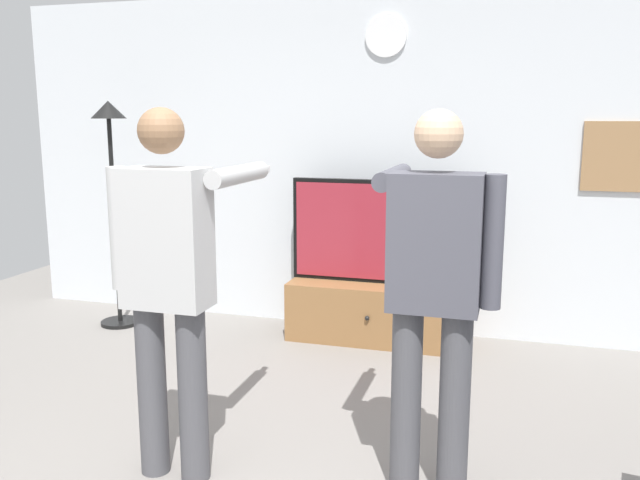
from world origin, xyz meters
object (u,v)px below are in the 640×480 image
Objects in this scene: television at (377,232)px; framed_picture at (629,157)px; tv_stand at (374,312)px; floor_lamp at (112,167)px; person_standing_nearer_couch at (434,284)px; person_standing_nearer_lamp at (169,275)px; wall_clock at (386,36)px.

framed_picture is (1.78, 0.25, 0.59)m from television.
tv_stand is 0.71× the size of floor_lamp.
person_standing_nearer_couch is (-1.09, -2.34, -0.45)m from framed_picture.
tv_stand is 0.74× the size of person_standing_nearer_lamp.
wall_clock reaches higher than tv_stand.
television is 2.12× the size of framed_picture.
floor_lamp is at bearing 147.34° from person_standing_nearer_couch.
television is 2.20m from person_standing_nearer_couch.
person_standing_nearer_lamp reaches higher than person_standing_nearer_couch.
framed_picture is at bearing 65.02° from person_standing_nearer_couch.
floor_lamp is 3.39m from person_standing_nearer_couch.
wall_clock is at bearing 13.45° from floor_lamp.
person_standing_nearer_couch reaches higher than tv_stand.
person_standing_nearer_lamp is (-0.52, -2.23, 0.78)m from tv_stand.
person_standing_nearer_lamp is at bearing -171.11° from person_standing_nearer_couch.
tv_stand is 2.13m from wall_clock.
floor_lamp is (-2.14, -0.51, -1.01)m from wall_clock.
floor_lamp reaches higher than person_standing_nearer_couch.
person_standing_nearer_couch is (0.69, -2.09, 0.15)m from television.
framed_picture is 3.96m from floor_lamp.
wall_clock is at bearing 106.57° from person_standing_nearer_couch.
person_standing_nearer_couch is (0.69, -2.33, -1.34)m from wall_clock.
person_standing_nearer_couch is at bearing -71.62° from television.
framed_picture reaches higher than tv_stand.
framed_picture is (1.78, 0.00, -0.89)m from wall_clock.
television is at bearing -172.06° from framed_picture.
person_standing_nearer_couch reaches higher than television.
wall_clock reaches higher than framed_picture.
wall_clock is 0.18× the size of person_standing_nearer_couch.
television is 2.21m from floor_lamp.
person_standing_nearer_lamp is at bearing -51.00° from floor_lamp.
framed_picture is 2.62m from person_standing_nearer_couch.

